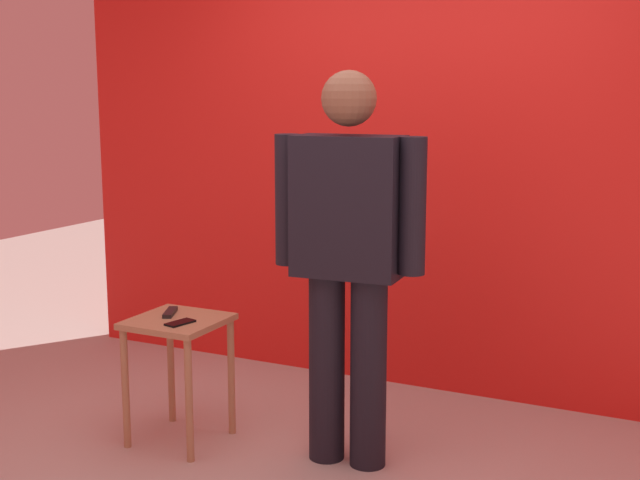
{
  "coord_description": "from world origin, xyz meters",
  "views": [
    {
      "loc": [
        1.62,
        -2.99,
        1.73
      ],
      "look_at": [
        -0.1,
        0.55,
        1.03
      ],
      "focal_mm": 47.38,
      "sensor_mm": 36.0,
      "label": 1
    }
  ],
  "objects_px": {
    "standing_person": "(348,250)",
    "cell_phone": "(180,323)",
    "tv_remote": "(170,312)",
    "side_table": "(178,343)"
  },
  "relations": [
    {
      "from": "side_table",
      "to": "tv_remote",
      "type": "distance_m",
      "value": 0.16
    },
    {
      "from": "cell_phone",
      "to": "tv_remote",
      "type": "height_order",
      "value": "tv_remote"
    },
    {
      "from": "tv_remote",
      "to": "standing_person",
      "type": "bearing_deg",
      "value": -18.29
    },
    {
      "from": "side_table",
      "to": "tv_remote",
      "type": "bearing_deg",
      "value": 148.64
    },
    {
      "from": "standing_person",
      "to": "cell_phone",
      "type": "distance_m",
      "value": 0.9
    },
    {
      "from": "standing_person",
      "to": "tv_remote",
      "type": "xyz_separation_m",
      "value": [
        -0.93,
        -0.1,
        -0.38
      ]
    },
    {
      "from": "cell_phone",
      "to": "side_table",
      "type": "bearing_deg",
      "value": 146.11
    },
    {
      "from": "side_table",
      "to": "tv_remote",
      "type": "xyz_separation_m",
      "value": [
        -0.08,
        0.05,
        0.14
      ]
    },
    {
      "from": "standing_person",
      "to": "tv_remote",
      "type": "bearing_deg",
      "value": -173.99
    },
    {
      "from": "tv_remote",
      "to": "cell_phone",
      "type": "bearing_deg",
      "value": -64.05
    }
  ]
}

